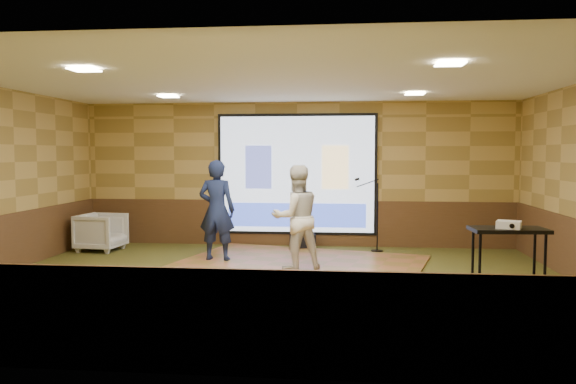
# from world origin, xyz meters

# --- Properties ---
(ground) EXTENTS (9.00, 9.00, 0.00)m
(ground) POSITION_xyz_m (0.00, 0.00, 0.00)
(ground) COLOR #293518
(ground) RESTS_ON ground
(room_shell) EXTENTS (9.04, 7.04, 3.02)m
(room_shell) POSITION_xyz_m (0.00, 0.00, 2.09)
(room_shell) COLOR tan
(room_shell) RESTS_ON ground
(wainscot_back) EXTENTS (9.00, 0.04, 0.95)m
(wainscot_back) POSITION_xyz_m (0.00, 3.48, 0.47)
(wainscot_back) COLOR #4C3019
(wainscot_back) RESTS_ON ground
(wainscot_front) EXTENTS (9.00, 0.04, 0.95)m
(wainscot_front) POSITION_xyz_m (0.00, -3.48, 0.47)
(wainscot_front) COLOR #4C3019
(wainscot_front) RESTS_ON ground
(projector_screen) EXTENTS (3.32, 0.06, 2.52)m
(projector_screen) POSITION_xyz_m (0.00, 3.44, 1.47)
(projector_screen) COLOR black
(projector_screen) RESTS_ON room_shell
(downlight_nw) EXTENTS (0.32, 0.32, 0.02)m
(downlight_nw) POSITION_xyz_m (-2.20, 1.80, 2.97)
(downlight_nw) COLOR #FFECBF
(downlight_nw) RESTS_ON room_shell
(downlight_ne) EXTENTS (0.32, 0.32, 0.02)m
(downlight_ne) POSITION_xyz_m (2.20, 1.80, 2.97)
(downlight_ne) COLOR #FFECBF
(downlight_ne) RESTS_ON room_shell
(downlight_sw) EXTENTS (0.32, 0.32, 0.02)m
(downlight_sw) POSITION_xyz_m (-2.20, -1.50, 2.97)
(downlight_sw) COLOR #FFECBF
(downlight_sw) RESTS_ON room_shell
(downlight_se) EXTENTS (0.32, 0.32, 0.02)m
(downlight_se) POSITION_xyz_m (2.20, -1.50, 2.97)
(downlight_se) COLOR #FFECBF
(downlight_se) RESTS_ON room_shell
(dance_floor) EXTENTS (4.81, 4.10, 0.03)m
(dance_floor) POSITION_xyz_m (0.20, 1.41, 0.01)
(dance_floor) COLOR #9E603A
(dance_floor) RESTS_ON ground
(player_left) EXTENTS (0.68, 0.48, 1.80)m
(player_left) POSITION_xyz_m (-1.28, 1.60, 0.93)
(player_left) COLOR #151F44
(player_left) RESTS_ON dance_floor
(player_right) EXTENTS (1.03, 0.94, 1.72)m
(player_right) POSITION_xyz_m (0.21, 0.93, 0.89)
(player_right) COLOR beige
(player_right) RESTS_ON dance_floor
(av_table) EXTENTS (0.94, 0.49, 0.99)m
(av_table) POSITION_xyz_m (3.10, -0.80, 0.70)
(av_table) COLOR black
(av_table) RESTS_ON ground
(projector) EXTENTS (0.36, 0.33, 0.10)m
(projector) POSITION_xyz_m (3.08, -0.86, 1.04)
(projector) COLOR white
(projector) RESTS_ON av_table
(mic_stand) EXTENTS (0.57, 0.23, 1.47)m
(mic_stand) POSITION_xyz_m (1.59, 2.94, 0.49)
(mic_stand) COLOR black
(mic_stand) RESTS_ON ground
(banquet_chair) EXTENTS (0.90, 0.88, 0.75)m
(banquet_chair) POSITION_xyz_m (-3.82, 2.45, 0.37)
(banquet_chair) COLOR gray
(banquet_chair) RESTS_ON ground
(duffel_bag) EXTENTS (0.56, 0.43, 0.31)m
(duffel_bag) POSITION_xyz_m (0.15, 3.10, 0.15)
(duffel_bag) COLOR black
(duffel_bag) RESTS_ON ground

